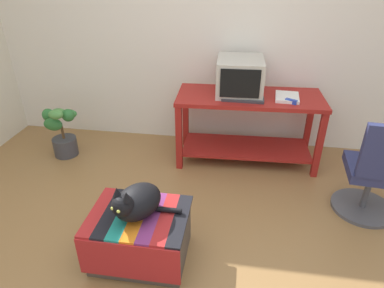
% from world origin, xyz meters
% --- Properties ---
extents(ground_plane, '(14.00, 14.00, 0.00)m').
position_xyz_m(ground_plane, '(0.00, 0.00, 0.00)').
color(ground_plane, olive).
extents(back_wall, '(8.00, 0.10, 2.60)m').
position_xyz_m(back_wall, '(0.00, 2.05, 1.30)').
color(back_wall, silver).
rests_on(back_wall, ground_plane).
extents(desk, '(1.46, 0.65, 0.73)m').
position_xyz_m(desk, '(0.46, 1.60, 0.50)').
color(desk, maroon).
rests_on(desk, ground_plane).
extents(tv_monitor, '(0.47, 0.54, 0.34)m').
position_xyz_m(tv_monitor, '(0.35, 1.66, 0.90)').
color(tv_monitor, '#BCB7A8').
rests_on(tv_monitor, desk).
extents(keyboard, '(0.40, 0.16, 0.02)m').
position_xyz_m(keyboard, '(0.39, 1.46, 0.74)').
color(keyboard, '#333338').
rests_on(keyboard, desk).
extents(book, '(0.24, 0.30, 0.03)m').
position_xyz_m(book, '(0.82, 1.57, 0.74)').
color(book, white).
rests_on(book, desk).
extents(ottoman_with_blanket, '(0.68, 0.54, 0.39)m').
position_xyz_m(ottoman_with_blanket, '(-0.26, 0.10, 0.19)').
color(ottoman_with_blanket, '#4C4238').
rests_on(ottoman_with_blanket, ground_plane).
extents(cat, '(0.49, 0.44, 0.28)m').
position_xyz_m(cat, '(-0.26, 0.09, 0.50)').
color(cat, black).
rests_on(cat, ottoman_with_blanket).
extents(potted_plant, '(0.40, 0.35, 0.59)m').
position_xyz_m(potted_plant, '(-1.50, 1.38, 0.27)').
color(potted_plant, '#3D3D42').
rests_on(potted_plant, ground_plane).
extents(office_chair, '(0.52, 0.52, 0.89)m').
position_xyz_m(office_chair, '(1.49, 0.85, 0.39)').
color(office_chair, '#4C4C51').
rests_on(office_chair, ground_plane).
extents(stapler, '(0.11, 0.08, 0.04)m').
position_xyz_m(stapler, '(0.84, 1.45, 0.75)').
color(stapler, '#2342B7').
rests_on(stapler, desk).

